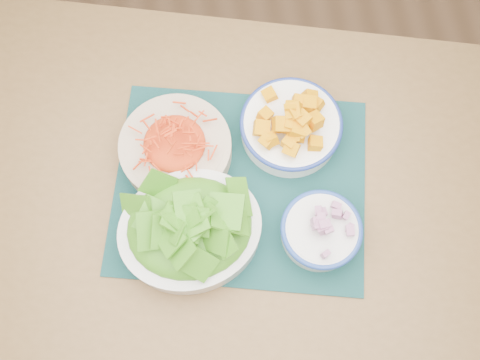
{
  "coord_description": "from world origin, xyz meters",
  "views": [
    {
      "loc": [
        -0.23,
        -0.47,
        1.79
      ],
      "look_at": [
        -0.19,
        -0.13,
        0.78
      ],
      "focal_mm": 40.0,
      "sensor_mm": 36.0,
      "label": 1
    }
  ],
  "objects_px": {
    "table": "(229,216)",
    "squash_bowl": "(291,124)",
    "placemat": "(240,185)",
    "onion_bowl": "(321,230)",
    "carrot_bowl": "(175,147)",
    "lettuce_bowl": "(190,228)"
  },
  "relations": [
    {
      "from": "table",
      "to": "squash_bowl",
      "type": "height_order",
      "value": "squash_bowl"
    },
    {
      "from": "placemat",
      "to": "onion_bowl",
      "type": "xyz_separation_m",
      "value": [
        0.14,
        -0.12,
        0.04
      ]
    },
    {
      "from": "placemat",
      "to": "squash_bowl",
      "type": "bearing_deg",
      "value": 52.76
    },
    {
      "from": "carrot_bowl",
      "to": "onion_bowl",
      "type": "relative_size",
      "value": 1.66
    },
    {
      "from": "lettuce_bowl",
      "to": "onion_bowl",
      "type": "height_order",
      "value": "lettuce_bowl"
    },
    {
      "from": "squash_bowl",
      "to": "carrot_bowl",
      "type": "bearing_deg",
      "value": -175.37
    },
    {
      "from": "carrot_bowl",
      "to": "squash_bowl",
      "type": "relative_size",
      "value": 1.11
    },
    {
      "from": "squash_bowl",
      "to": "onion_bowl",
      "type": "distance_m",
      "value": 0.23
    },
    {
      "from": "placemat",
      "to": "onion_bowl",
      "type": "distance_m",
      "value": 0.19
    },
    {
      "from": "placemat",
      "to": "lettuce_bowl",
      "type": "relative_size",
      "value": 1.66
    },
    {
      "from": "squash_bowl",
      "to": "onion_bowl",
      "type": "relative_size",
      "value": 1.49
    },
    {
      "from": "carrot_bowl",
      "to": "lettuce_bowl",
      "type": "distance_m",
      "value": 0.18
    },
    {
      "from": "table",
      "to": "onion_bowl",
      "type": "height_order",
      "value": "onion_bowl"
    },
    {
      "from": "table",
      "to": "squash_bowl",
      "type": "bearing_deg",
      "value": 58.12
    },
    {
      "from": "placemat",
      "to": "carrot_bowl",
      "type": "distance_m",
      "value": 0.15
    },
    {
      "from": "table",
      "to": "onion_bowl",
      "type": "bearing_deg",
      "value": -12.12
    },
    {
      "from": "lettuce_bowl",
      "to": "carrot_bowl",
      "type": "bearing_deg",
      "value": 86.18
    },
    {
      "from": "table",
      "to": "lettuce_bowl",
      "type": "xyz_separation_m",
      "value": [
        -0.08,
        -0.05,
        0.15
      ]
    },
    {
      "from": "squash_bowl",
      "to": "lettuce_bowl",
      "type": "distance_m",
      "value": 0.3
    },
    {
      "from": "carrot_bowl",
      "to": "onion_bowl",
      "type": "height_order",
      "value": "carrot_bowl"
    },
    {
      "from": "placemat",
      "to": "lettuce_bowl",
      "type": "height_order",
      "value": "lettuce_bowl"
    },
    {
      "from": "table",
      "to": "lettuce_bowl",
      "type": "distance_m",
      "value": 0.17
    }
  ]
}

